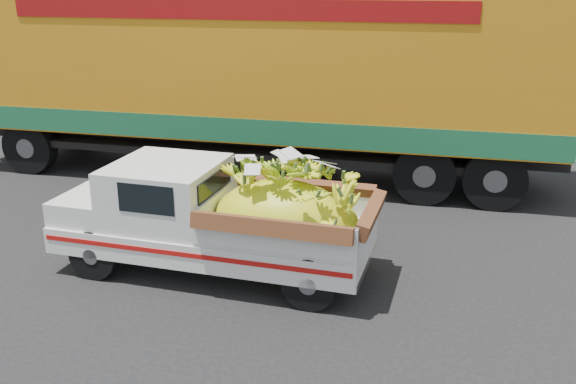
% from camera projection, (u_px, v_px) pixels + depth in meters
% --- Properties ---
extents(ground, '(100.00, 100.00, 0.00)m').
position_uv_depth(ground, '(143.00, 281.00, 8.66)').
color(ground, black).
rests_on(ground, ground).
extents(curb, '(60.00, 0.25, 0.15)m').
position_uv_depth(curb, '(297.00, 143.00, 15.44)').
color(curb, gray).
rests_on(curb, ground).
extents(sidewalk, '(60.00, 4.00, 0.14)m').
position_uv_depth(sidewalk, '(319.00, 125.00, 17.34)').
color(sidewalk, gray).
rests_on(sidewalk, ground).
extents(building_left, '(18.00, 6.00, 5.00)m').
position_uv_depth(building_left, '(152.00, 14.00, 24.10)').
color(building_left, gray).
rests_on(building_left, ground).
extents(pickup_truck, '(4.30, 1.60, 1.50)m').
position_uv_depth(pickup_truck, '(236.00, 219.00, 8.62)').
color(pickup_truck, black).
rests_on(pickup_truck, ground).
extents(semi_trailer, '(12.04, 3.15, 3.80)m').
position_uv_depth(semi_trailer, '(253.00, 71.00, 12.62)').
color(semi_trailer, black).
rests_on(semi_trailer, ground).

